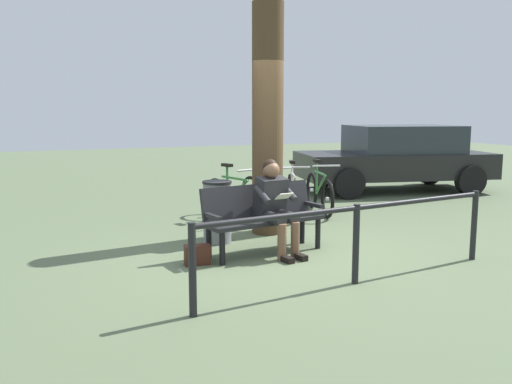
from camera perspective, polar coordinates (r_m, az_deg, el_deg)
name	(u,v)px	position (r m, az deg, el deg)	size (l,w,h in m)	color
ground_plane	(287,255)	(6.89, 3.32, -6.61)	(40.00, 40.00, 0.00)	#566647
bench	(262,213)	(6.90, 0.62, -2.26)	(1.66, 0.73, 0.87)	black
person_reading	(275,202)	(6.79, 2.02, -1.09)	(0.53, 0.81, 1.20)	#262628
handbag	(197,255)	(6.45, -6.20, -6.61)	(0.30, 0.14, 0.24)	#3F1E14
tree_trunk	(268,121)	(7.89, 1.24, 7.54)	(0.46, 0.46, 3.32)	#4C3823
litter_bin	(217,212)	(7.44, -4.11, -2.10)	(0.40, 0.40, 0.85)	slate
bicycle_blue	(319,193)	(9.65, 6.68, -0.06)	(0.57, 1.64, 0.94)	black
bicycle_purple	(293,195)	(9.38, 3.91, -0.27)	(0.72, 1.58, 0.94)	black
bicycle_green	(266,197)	(9.12, 1.04, -0.51)	(0.48, 1.67, 0.94)	black
bicycle_silver	(234,199)	(8.87, -2.35, -0.77)	(0.61, 1.63, 0.94)	black
railing_fence	(356,227)	(5.72, 10.55, -3.62)	(3.74, 0.50, 0.85)	black
parked_car	(396,157)	(12.55, 14.59, 3.63)	(4.49, 2.71, 1.47)	black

